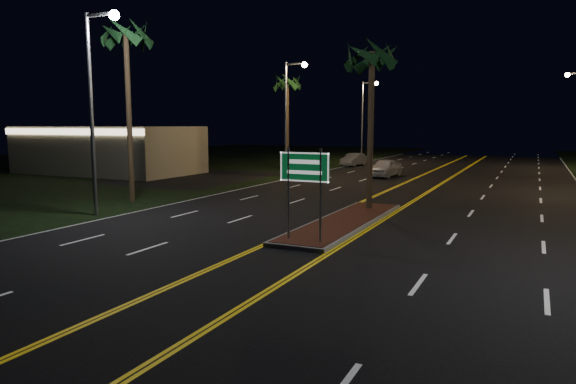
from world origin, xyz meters
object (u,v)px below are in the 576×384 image
Objects in this scene: highway_sign at (304,176)px; streetlight_left_mid at (290,105)px; streetlight_left_far at (366,111)px; palm_left_far at (287,83)px; median_island at (345,222)px; streetlight_left_near at (97,90)px; car_far at (354,158)px; car_near at (385,166)px; palm_median at (372,56)px; palm_left_near at (126,37)px; commercial_building at (109,150)px.

streetlight_left_mid is at bearing 116.59° from highway_sign.
palm_left_far is (-2.19, -16.00, 2.09)m from streetlight_left_far.
median_island is 38.89m from streetlight_left_far.
streetlight_left_near reaches higher than car_far.
car_far is at bearing 88.05° from streetlight_left_near.
median_island is 25.76m from palm_left_far.
car_near is (6.93, 23.07, -4.82)m from streetlight_left_near.
car_near is at bearing -67.72° from streetlight_left_far.
streetlight_left_near reaches higher than palm_median.
palm_left_far is at bearing -104.77° from car_far.
streetlight_left_mid is 0.92× the size of palm_left_near.
streetlight_left_far is (15.39, 24.01, 3.65)m from commercial_building.
streetlight_left_far reaches higher than car_near.
streetlight_left_mid is 8.98m from car_near.
streetlight_left_near reaches higher than highway_sign.
palm_median is (26.00, -9.49, 5.27)m from commercial_building.
palm_left_near is 20.02m from palm_left_far.
streetlight_left_near is at bearing 173.53° from highway_sign.
streetlight_left_mid reaches higher than car_far.
highway_sign is at bearing -63.41° from streetlight_left_mid.
car_near is 1.14× the size of car_far.
palm_left_far is (-2.19, 4.00, 2.09)m from streetlight_left_mid.
palm_left_far is at bearing 121.36° from median_island.
highway_sign is 14.92m from palm_left_near.
palm_left_far is at bearing 126.18° from palm_median.
streetlight_left_mid and streetlight_left_far have the same top height.
streetlight_left_near is (-10.61, -3.00, 5.57)m from median_island.
median_island is 2.31× the size of car_far.
palm_median is at bearing 90.00° from median_island.
palm_left_near is (-12.50, 1.00, 8.60)m from median_island.
streetlight_left_near is at bearing -164.22° from median_island.
palm_left_far is 1.98× the size of car_far.
streetlight_left_mid reaches higher than car_near.
highway_sign is 31.17m from commercial_building.
palm_left_near reaches higher than streetlight_left_mid.
streetlight_left_far reaches higher than highway_sign.
streetlight_left_mid is at bearing -61.33° from palm_left_far.
streetlight_left_far reaches higher than palm_left_far.
median_island is 1.14× the size of streetlight_left_mid.
commercial_building is 23.45m from car_near.
commercial_building is at bearing -148.75° from palm_left_far.
streetlight_left_mid reaches higher than commercial_building.
palm_left_near is 1.11× the size of palm_left_far.
car_far is at bearing 126.44° from car_near.
streetlight_left_near is at bearing -64.74° from palm_left_near.
commercial_building reaches higher than car_far.
streetlight_left_near is (15.39, -15.99, 3.65)m from commercial_building.
streetlight_left_near and streetlight_left_mid have the same top height.
highway_sign is 35.25m from car_far.
commercial_building is 1.70× the size of palm_left_far.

